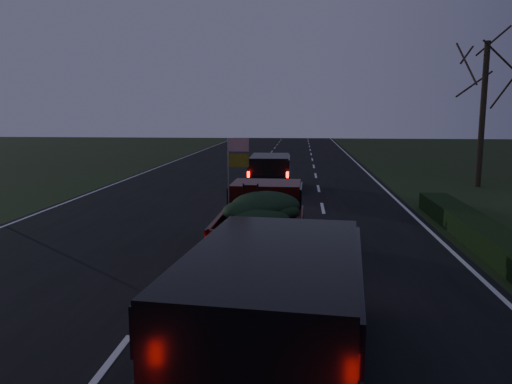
# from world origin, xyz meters

# --- Properties ---
(ground) EXTENTS (120.00, 120.00, 0.00)m
(ground) POSITION_xyz_m (0.00, 0.00, 0.00)
(ground) COLOR black
(ground) RESTS_ON ground
(road_asphalt) EXTENTS (14.00, 120.00, 0.02)m
(road_asphalt) POSITION_xyz_m (0.00, 0.00, 0.01)
(road_asphalt) COLOR black
(road_asphalt) RESTS_ON ground
(hedge_row) EXTENTS (1.00, 10.00, 0.60)m
(hedge_row) POSITION_xyz_m (7.80, 3.00, 0.30)
(hedge_row) COLOR black
(hedge_row) RESTS_ON ground
(bare_tree_far) EXTENTS (3.60, 3.60, 7.00)m
(bare_tree_far) POSITION_xyz_m (11.50, 14.00, 5.23)
(bare_tree_far) COLOR black
(bare_tree_far) RESTS_ON ground
(pickup_truck) EXTENTS (2.05, 5.16, 2.69)m
(pickup_truck) POSITION_xyz_m (1.82, 0.99, 1.01)
(pickup_truck) COLOR #350807
(pickup_truck) RESTS_ON ground
(lead_suv) EXTENTS (1.99, 4.59, 1.31)m
(lead_suv) POSITION_xyz_m (1.27, 12.33, 0.99)
(lead_suv) COLOR black
(lead_suv) RESTS_ON ground
(rear_suv) EXTENTS (2.74, 5.56, 1.55)m
(rear_suv) POSITION_xyz_m (2.44, -5.11, 1.17)
(rear_suv) COLOR black
(rear_suv) RESTS_ON ground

